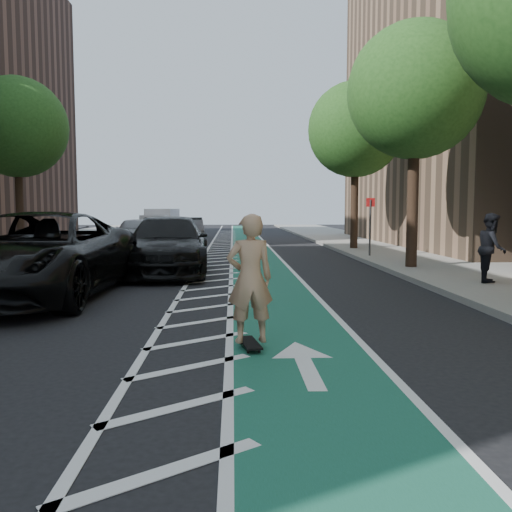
{
  "coord_description": "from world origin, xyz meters",
  "views": [
    {
      "loc": [
        2.06,
        -9.64,
        2.04
      ],
      "look_at": [
        2.52,
        1.12,
        1.1
      ],
      "focal_mm": 38.0,
      "sensor_mm": 36.0,
      "label": 1
    }
  ],
  "objects": [
    {
      "name": "car_silver",
      "position": [
        -3.41,
        20.84,
        0.78
      ],
      "size": [
        2.11,
        4.67,
        1.56
      ],
      "primitive_type": "imported",
      "rotation": [
        0.0,
        0.0,
        -0.06
      ],
      "color": "#95959A",
      "rests_on": "ground"
    },
    {
      "name": "barrel_a",
      "position": [
        -3.4,
        6.41,
        0.41
      ],
      "size": [
        0.64,
        0.64,
        0.87
      ],
      "color": "#F9520D",
      "rests_on": "ground"
    },
    {
      "name": "buffer_strip",
      "position": [
        1.5,
        10.0,
        0.01
      ],
      "size": [
        1.4,
        90.0,
        0.01
      ],
      "primitive_type": "cube",
      "color": "silver",
      "rests_on": "ground"
    },
    {
      "name": "tree_r_d",
      "position": [
        7.9,
        16.0,
        5.77
      ],
      "size": [
        4.2,
        4.2,
        7.9
      ],
      "color": "#382619",
      "rests_on": "ground"
    },
    {
      "name": "suv_far",
      "position": [
        0.0,
        7.5,
        0.9
      ],
      "size": [
        2.78,
        6.29,
        1.79
      ],
      "primitive_type": "imported",
      "rotation": [
        0.0,
        0.0,
        0.04
      ],
      "color": "black",
      "rests_on": "ground"
    },
    {
      "name": "suv_near",
      "position": [
        -2.4,
        2.86,
        0.99
      ],
      "size": [
        3.6,
        7.26,
        1.98
      ],
      "primitive_type": "imported",
      "rotation": [
        0.0,
        0.0,
        -0.04
      ],
      "color": "black",
      "rests_on": "ground"
    },
    {
      "name": "car_grey",
      "position": [
        -0.75,
        28.13,
        0.67
      ],
      "size": [
        1.9,
        4.24,
        1.35
      ],
      "primitive_type": "imported",
      "rotation": [
        0.0,
        0.0,
        0.12
      ],
      "color": "#5C5B60",
      "rests_on": "ground"
    },
    {
      "name": "skateboarder",
      "position": [
        2.3,
        -1.89,
        1.04
      ],
      "size": [
        0.75,
        0.55,
        1.87
      ],
      "primitive_type": "imported",
      "rotation": [
        0.0,
        0.0,
        3.31
      ],
      "color": "tan",
      "rests_on": "skateboard"
    },
    {
      "name": "skateboard",
      "position": [
        2.3,
        -1.89,
        0.09
      ],
      "size": [
        0.35,
        0.81,
        0.11
      ],
      "rotation": [
        0.0,
        0.0,
        0.17
      ],
      "color": "black",
      "rests_on": "ground"
    },
    {
      "name": "ground",
      "position": [
        0.0,
        0.0,
        0.0
      ],
      "size": [
        120.0,
        120.0,
        0.0
      ],
      "primitive_type": "plane",
      "color": "black",
      "rests_on": "ground"
    },
    {
      "name": "tree_l_d",
      "position": [
        -7.9,
        16.0,
        5.77
      ],
      "size": [
        4.2,
        4.2,
        7.9
      ],
      "color": "#382619",
      "rests_on": "ground"
    },
    {
      "name": "box_truck",
      "position": [
        -4.09,
        36.69,
        0.94
      ],
      "size": [
        2.8,
        5.12,
        2.03
      ],
      "rotation": [
        0.0,
        0.0,
        -0.14
      ],
      "color": "silver",
      "rests_on": "ground"
    },
    {
      "name": "curb_right",
      "position": [
        7.05,
        10.0,
        0.08
      ],
      "size": [
        0.12,
        90.0,
        0.16
      ],
      "primitive_type": "cube",
      "color": "gray",
      "rests_on": "ground"
    },
    {
      "name": "barrel_b",
      "position": [
        -3.01,
        9.5,
        0.44
      ],
      "size": [
        0.68,
        0.68,
        0.92
      ],
      "color": "#FF4F0D",
      "rests_on": "ground"
    },
    {
      "name": "tree_r_c",
      "position": [
        7.9,
        8.0,
        5.77
      ],
      "size": [
        4.2,
        4.2,
        7.9
      ],
      "color": "#382619",
      "rests_on": "ground"
    },
    {
      "name": "sidewalk_right",
      "position": [
        9.5,
        10.0,
        0.07
      ],
      "size": [
        5.0,
        90.0,
        0.15
      ],
      "primitive_type": "cube",
      "color": "gray",
      "rests_on": "ground"
    },
    {
      "name": "barrel_c",
      "position": [
        -4.0,
        14.5,
        0.38
      ],
      "size": [
        0.59,
        0.59,
        0.8
      ],
      "color": "#FF570D",
      "rests_on": "ground"
    },
    {
      "name": "bike_lane",
      "position": [
        3.0,
        10.0,
        0.01
      ],
      "size": [
        2.0,
        90.0,
        0.01
      ],
      "primitive_type": "cube",
      "color": "#165038",
      "rests_on": "ground"
    },
    {
      "name": "sign_post",
      "position": [
        7.6,
        12.0,
        1.35
      ],
      "size": [
        0.35,
        0.08,
        2.47
      ],
      "color": "#4C4C4C",
      "rests_on": "ground"
    },
    {
      "name": "pedestrian",
      "position": [
        8.71,
        3.95,
        1.04
      ],
      "size": [
        0.97,
        1.07,
        1.78
      ],
      "primitive_type": "imported",
      "rotation": [
        0.0,
        0.0,
        1.15
      ],
      "color": "black",
      "rests_on": "sidewalk_right"
    }
  ]
}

